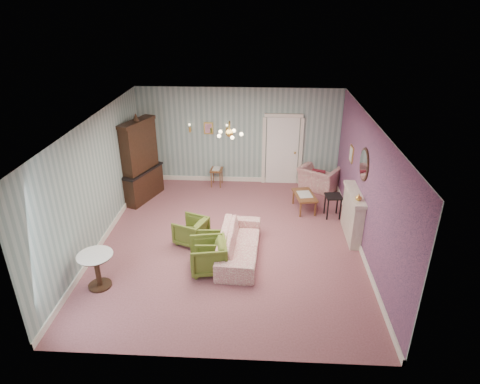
# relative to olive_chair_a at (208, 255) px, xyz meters

# --- Properties ---
(floor) EXTENTS (7.00, 7.00, 0.00)m
(floor) POSITION_rel_olive_chair_a_xyz_m (0.38, 1.15, -0.38)
(floor) COLOR #95565D
(floor) RESTS_ON ground
(ceiling) EXTENTS (7.00, 7.00, 0.00)m
(ceiling) POSITION_rel_olive_chair_a_xyz_m (0.38, 1.15, 2.52)
(ceiling) COLOR white
(ceiling) RESTS_ON ground
(wall_back) EXTENTS (6.00, 0.00, 6.00)m
(wall_back) POSITION_rel_olive_chair_a_xyz_m (0.38, 4.65, 1.07)
(wall_back) COLOR gray
(wall_back) RESTS_ON ground
(wall_front) EXTENTS (6.00, 0.00, 6.00)m
(wall_front) POSITION_rel_olive_chair_a_xyz_m (0.38, -2.35, 1.07)
(wall_front) COLOR gray
(wall_front) RESTS_ON ground
(wall_left) EXTENTS (0.00, 7.00, 7.00)m
(wall_left) POSITION_rel_olive_chair_a_xyz_m (-2.62, 1.15, 1.07)
(wall_left) COLOR gray
(wall_left) RESTS_ON ground
(wall_right) EXTENTS (0.00, 7.00, 7.00)m
(wall_right) POSITION_rel_olive_chair_a_xyz_m (3.38, 1.15, 1.07)
(wall_right) COLOR gray
(wall_right) RESTS_ON ground
(wall_right_floral) EXTENTS (0.00, 7.00, 7.00)m
(wall_right_floral) POSITION_rel_olive_chair_a_xyz_m (3.37, 1.15, 1.07)
(wall_right_floral) COLOR #BE5F84
(wall_right_floral) RESTS_ON ground
(door) EXTENTS (1.12, 0.12, 2.16)m
(door) POSITION_rel_olive_chair_a_xyz_m (1.68, 4.61, 0.70)
(door) COLOR white
(door) RESTS_ON floor
(olive_chair_a) EXTENTS (0.81, 0.85, 0.76)m
(olive_chair_a) POSITION_rel_olive_chair_a_xyz_m (0.00, 0.00, 0.00)
(olive_chair_a) COLOR #5E6C26
(olive_chair_a) RESTS_ON floor
(olive_chair_b) EXTENTS (0.65, 0.69, 0.68)m
(olive_chair_b) POSITION_rel_olive_chair_a_xyz_m (0.03, 0.34, -0.04)
(olive_chair_b) COLOR #5E6C26
(olive_chair_b) RESTS_ON floor
(olive_chair_c) EXTENTS (0.81, 0.84, 0.68)m
(olive_chair_c) POSITION_rel_olive_chair_a_xyz_m (-0.53, 1.06, -0.04)
(olive_chair_c) COLOR #5E6C26
(olive_chair_c) RESTS_ON floor
(sofa_chintz) EXTENTS (0.72, 2.14, 0.83)m
(sofa_chintz) POSITION_rel_olive_chair_a_xyz_m (0.62, 0.55, 0.03)
(sofa_chintz) COLOR #A84353
(sofa_chintz) RESTS_ON floor
(wingback_chair) EXTENTS (1.28, 1.18, 0.94)m
(wingback_chair) POSITION_rel_olive_chair_a_xyz_m (2.80, 4.22, 0.09)
(wingback_chair) COLOR #A84353
(wingback_chair) RESTS_ON floor
(dresser) EXTENTS (0.97, 1.53, 2.41)m
(dresser) POSITION_rel_olive_chair_a_xyz_m (-2.27, 3.30, 0.83)
(dresser) COLOR black
(dresser) RESTS_ON floor
(fireplace) EXTENTS (0.30, 1.40, 1.16)m
(fireplace) POSITION_rel_olive_chair_a_xyz_m (3.24, 1.55, 0.20)
(fireplace) COLOR beige
(fireplace) RESTS_ON floor
(mantel_vase) EXTENTS (0.15, 0.15, 0.15)m
(mantel_vase) POSITION_rel_olive_chair_a_xyz_m (3.22, 1.15, 0.85)
(mantel_vase) COLOR gold
(mantel_vase) RESTS_ON fireplace
(oval_mirror) EXTENTS (0.04, 0.76, 0.84)m
(oval_mirror) POSITION_rel_olive_chair_a_xyz_m (3.34, 1.55, 1.47)
(oval_mirror) COLOR white
(oval_mirror) RESTS_ON wall_right
(framed_print) EXTENTS (0.04, 0.34, 0.42)m
(framed_print) POSITION_rel_olive_chair_a_xyz_m (3.35, 2.90, 1.22)
(framed_print) COLOR gold
(framed_print) RESTS_ON wall_right
(coffee_table) EXTENTS (0.65, 0.97, 0.46)m
(coffee_table) POSITION_rel_olive_chair_a_xyz_m (2.24, 2.84, -0.15)
(coffee_table) COLOR brown
(coffee_table) RESTS_ON floor
(side_table_black) EXTENTS (0.45, 0.45, 0.61)m
(side_table_black) POSITION_rel_olive_chair_a_xyz_m (2.94, 2.48, -0.07)
(side_table_black) COLOR black
(side_table_black) RESTS_ON floor
(pedestal_table) EXTENTS (0.89, 0.89, 0.75)m
(pedestal_table) POSITION_rel_olive_chair_a_xyz_m (-2.10, -0.66, -0.00)
(pedestal_table) COLOR black
(pedestal_table) RESTS_ON floor
(nesting_table) EXTENTS (0.38, 0.46, 0.58)m
(nesting_table) POSITION_rel_olive_chair_a_xyz_m (-0.27, 4.30, -0.09)
(nesting_table) COLOR brown
(nesting_table) RESTS_ON floor
(gilt_mirror_back) EXTENTS (0.28, 0.06, 0.36)m
(gilt_mirror_back) POSITION_rel_olive_chair_a_xyz_m (-0.52, 4.61, 1.32)
(gilt_mirror_back) COLOR gold
(gilt_mirror_back) RESTS_ON wall_back
(sconce_left) EXTENTS (0.16, 0.12, 0.30)m
(sconce_left) POSITION_rel_olive_chair_a_xyz_m (-1.07, 4.59, 1.32)
(sconce_left) COLOR gold
(sconce_left) RESTS_ON wall_back
(sconce_right) EXTENTS (0.16, 0.12, 0.30)m
(sconce_right) POSITION_rel_olive_chair_a_xyz_m (0.03, 4.59, 1.32)
(sconce_right) COLOR gold
(sconce_right) RESTS_ON wall_back
(chandelier) EXTENTS (0.56, 0.56, 0.36)m
(chandelier) POSITION_rel_olive_chair_a_xyz_m (0.38, 1.15, 2.25)
(chandelier) COLOR gold
(chandelier) RESTS_ON ceiling
(burgundy_cushion) EXTENTS (0.41, 0.28, 0.39)m
(burgundy_cushion) POSITION_rel_olive_chair_a_xyz_m (2.75, 4.07, 0.10)
(burgundy_cushion) COLOR maroon
(burgundy_cushion) RESTS_ON wingback_chair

